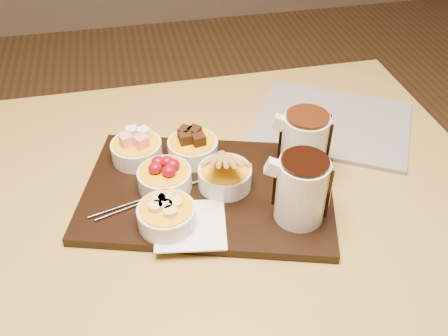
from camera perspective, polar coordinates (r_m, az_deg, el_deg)
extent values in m
cube|color=#AA893F|center=(0.98, -4.90, -3.00)|extent=(1.20, 0.80, 0.04)
cylinder|color=#AA893F|center=(1.60, 13.41, -1.90)|extent=(0.06, 0.06, 0.71)
cube|color=black|center=(0.94, -1.79, -2.64)|extent=(0.53, 0.42, 0.02)
cube|color=white|center=(0.86, -3.84, -6.52)|extent=(0.14, 0.14, 0.00)
cylinder|color=silver|center=(1.00, -9.93, 1.94)|extent=(0.10, 0.10, 0.04)
cylinder|color=silver|center=(0.99, -3.57, 2.17)|extent=(0.10, 0.10, 0.04)
cylinder|color=silver|center=(0.93, -6.78, -1.28)|extent=(0.10, 0.10, 0.04)
cylinder|color=silver|center=(0.93, 0.09, -1.05)|extent=(0.10, 0.10, 0.04)
cylinder|color=silver|center=(0.86, -6.56, -5.52)|extent=(0.10, 0.10, 0.04)
cylinder|color=silver|center=(0.85, 8.84, -2.55)|extent=(0.11, 0.11, 0.12)
cylinder|color=silver|center=(0.95, 9.15, 2.70)|extent=(0.11, 0.11, 0.12)
cube|color=beige|center=(1.15, 12.28, 5.06)|extent=(0.42, 0.40, 0.01)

